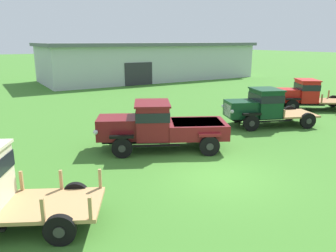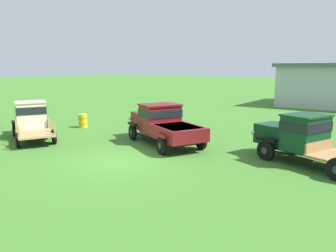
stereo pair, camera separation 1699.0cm
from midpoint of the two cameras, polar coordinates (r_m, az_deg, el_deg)
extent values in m
plane|color=#3D7528|center=(10.27, 25.42, -15.90)|extent=(240.00, 240.00, 0.00)
cylinder|color=black|center=(14.31, -11.10, -6.05)|extent=(0.76, 0.50, 0.77)
cylinder|color=#2D2D2D|center=(14.28, -11.48, -6.09)|extent=(0.25, 0.15, 0.27)
cylinder|color=black|center=(14.88, -4.52, -5.25)|extent=(0.76, 0.50, 0.77)
cylinder|color=#2D2D2D|center=(14.92, -4.17, -5.20)|extent=(0.25, 0.15, 0.27)
cylinder|color=black|center=(11.41, -6.37, -10.18)|extent=(0.76, 0.50, 0.77)
cylinder|color=#2D2D2D|center=(11.38, -6.84, -10.25)|extent=(0.25, 0.15, 0.27)
cylinder|color=black|center=(12.12, 1.55, -8.88)|extent=(0.76, 0.50, 0.77)
cylinder|color=#2D2D2D|center=(12.16, 1.96, -8.80)|extent=(0.25, 0.15, 0.27)
cube|color=black|center=(13.21, -5.52, -6.92)|extent=(4.65, 3.01, 0.12)
cube|color=beige|center=(14.65, -8.13, -3.25)|extent=(2.04, 1.86, 0.87)
cube|color=silver|center=(15.40, -9.12, -2.78)|extent=(0.50, 0.90, 0.65)
sphere|color=silver|center=(15.20, -11.52, -2.78)|extent=(0.20, 0.20, 0.20)
sphere|color=silver|center=(15.61, -6.83, -2.30)|extent=(0.20, 0.20, 0.20)
cube|color=black|center=(14.20, -11.16, -4.36)|extent=(0.88, 0.58, 0.12)
cube|color=black|center=(14.77, -4.55, -3.62)|extent=(0.88, 0.58, 0.12)
cube|color=beige|center=(13.33, -6.19, -3.11)|extent=(1.67, 1.88, 1.53)
cube|color=black|center=(13.25, -6.21, -1.67)|extent=(1.73, 1.93, 0.43)
cube|color=beige|center=(13.17, -6.25, 0.29)|extent=(1.80, 1.99, 0.08)
cube|color=black|center=(13.17, -9.48, -7.16)|extent=(1.41, 0.81, 0.05)
cube|color=black|center=(13.78, -2.57, -6.24)|extent=(1.41, 0.81, 0.05)
cube|color=tan|center=(11.98, -3.03, -8.16)|extent=(2.94, 2.67, 0.10)
cube|color=tan|center=(12.55, -8.63, -5.84)|extent=(0.11, 0.11, 0.56)
cube|color=tan|center=(13.16, -1.67, -4.95)|extent=(0.11, 0.11, 0.56)
cube|color=tan|center=(11.57, -6.87, -7.18)|extent=(0.11, 0.11, 0.56)
cube|color=tan|center=(12.24, 0.56, -6.13)|extent=(0.11, 0.11, 0.56)
cube|color=tan|center=(10.62, -4.77, -8.75)|extent=(0.11, 0.11, 0.56)
cube|color=tan|center=(11.34, 3.15, -7.48)|extent=(0.11, 0.11, 0.56)
cylinder|color=black|center=(13.76, 18.84, -6.91)|extent=(0.84, 0.54, 0.85)
cylinder|color=#2D2D2D|center=(13.68, 18.54, -6.98)|extent=(0.28, 0.16, 0.30)
cylinder|color=black|center=(15.38, 24.47, -5.49)|extent=(0.84, 0.54, 0.85)
cylinder|color=#2D2D2D|center=(15.46, 24.71, -5.43)|extent=(0.28, 0.16, 0.30)
cylinder|color=black|center=(11.75, 31.92, -10.90)|extent=(0.84, 0.54, 0.85)
cylinder|color=#2D2D2D|center=(11.67, 31.66, -11.02)|extent=(0.28, 0.16, 0.30)
cylinder|color=black|center=(13.62, 36.63, -8.61)|extent=(0.84, 0.54, 0.85)
cylinder|color=#2D2D2D|center=(13.71, 36.82, -8.52)|extent=(0.28, 0.16, 0.30)
cube|color=black|center=(13.55, 27.35, -7.42)|extent=(5.13, 3.38, 0.12)
cube|color=maroon|center=(14.56, 21.22, -3.72)|extent=(2.19, 2.12, 0.89)
cube|color=silver|center=(15.09, 18.89, -3.27)|extent=(0.59, 1.10, 0.67)
sphere|color=silver|center=(14.51, 16.64, -3.41)|extent=(0.20, 0.20, 0.20)
sphere|color=silver|center=(15.68, 20.93, -2.65)|extent=(0.20, 0.20, 0.20)
cube|color=black|center=(13.63, 18.96, -5.00)|extent=(0.96, 0.62, 0.12)
cube|color=black|center=(15.27, 24.60, -3.77)|extent=(0.96, 0.62, 0.12)
cube|color=maroon|center=(13.59, 26.13, -3.85)|extent=(2.08, 2.33, 1.45)
cube|color=black|center=(13.52, 26.24, -2.51)|extent=(2.15, 2.40, 0.40)
cube|color=maroon|center=(13.44, 26.39, -0.69)|extent=(2.24, 2.47, 0.08)
cube|color=black|center=(12.89, 23.50, -8.09)|extent=(1.77, 0.98, 0.05)
cube|color=black|center=(14.58, 28.82, -6.44)|extent=(1.77, 0.98, 0.05)
cube|color=maroon|center=(12.70, 33.15, -7.30)|extent=(3.18, 2.94, 0.64)
cube|color=black|center=(12.63, 33.28, -6.04)|extent=(2.67, 2.48, 0.06)
cube|color=maroon|center=(11.60, 32.15, -8.69)|extent=(0.93, 0.60, 0.12)
cube|color=maroon|center=(13.49, 36.85, -6.69)|extent=(0.93, 0.60, 0.12)
cylinder|color=black|center=(14.12, 50.18, -9.67)|extent=(0.88, 0.49, 0.87)
cylinder|color=#2D2D2D|center=(14.02, 50.13, -9.78)|extent=(0.29, 0.14, 0.30)
cylinder|color=black|center=(16.00, 51.03, -7.83)|extent=(0.88, 0.49, 0.87)
cylinder|color=#2D2D2D|center=(16.11, 51.07, -7.74)|extent=(0.29, 0.14, 0.30)
cylinder|color=#2D2D2D|center=(14.14, 63.48, -11.70)|extent=(0.29, 0.14, 0.30)
cube|color=black|center=(15.00, 56.38, -9.27)|extent=(4.71, 2.69, 0.12)
cube|color=#0F381E|center=(14.94, 50.05, -6.39)|extent=(1.96, 1.85, 0.89)
cube|color=silver|center=(15.04, 47.18, -6.09)|extent=(0.45, 1.02, 0.67)
sphere|color=silver|center=(14.32, 46.67, -6.41)|extent=(0.20, 0.20, 0.20)
sphere|color=silver|center=(15.73, 47.64, -5.31)|extent=(0.20, 0.20, 0.20)
cube|color=black|center=(14.00, 50.46, -7.78)|extent=(1.01, 0.55, 0.12)
cube|color=black|center=(15.89, 51.28, -6.15)|extent=(1.01, 0.55, 0.12)
cube|color=#0F381E|center=(14.82, 55.68, -6.22)|extent=(1.83, 2.07, 1.44)
cube|color=black|center=(14.75, 55.86, -5.00)|extent=(1.89, 2.13, 0.40)
cube|color=#0F381E|center=(14.68, 56.12, -3.34)|extent=(1.98, 2.19, 0.08)
cube|color=black|center=(14.08, 55.62, -10.25)|extent=(1.73, 0.79, 0.05)
cube|color=black|center=(15.93, 55.80, -8.37)|extent=(1.73, 0.79, 0.05)
cube|color=#9E7547|center=(14.94, 58.05, -8.24)|extent=(0.75, 1.76, 0.44)
cylinder|color=gold|center=(16.71, 2.21, -3.24)|extent=(0.58, 0.58, 0.92)
cylinder|color=#896E0F|center=(16.67, 2.21, -2.63)|extent=(0.61, 0.61, 0.03)
cylinder|color=#896E0F|center=(16.76, 2.20, -3.85)|extent=(0.61, 0.61, 0.03)
camera|label=1|loc=(8.49, -49.63, 8.79)|focal=35.00mm
camera|label=2|loc=(8.49, 130.37, -8.79)|focal=35.00mm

